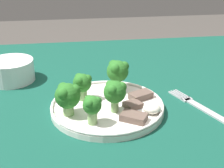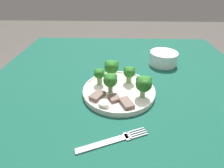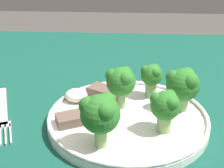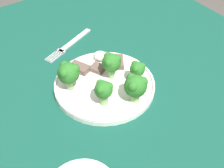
{
  "view_description": "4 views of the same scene",
  "coord_description": "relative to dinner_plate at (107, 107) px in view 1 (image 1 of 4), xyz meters",
  "views": [
    {
      "loc": [
        -0.05,
        -0.59,
        1.03
      ],
      "look_at": [
        0.04,
        -0.0,
        0.76
      ],
      "focal_mm": 50.0,
      "sensor_mm": 36.0,
      "label": 1
    },
    {
      "loc": [
        0.5,
        -0.02,
        1.04
      ],
      "look_at": [
        0.01,
        -0.04,
        0.73
      ],
      "focal_mm": 28.0,
      "sensor_mm": 36.0,
      "label": 2
    },
    {
      "loc": [
        0.03,
        0.39,
        0.95
      ],
      "look_at": [
        0.05,
        -0.04,
        0.75
      ],
      "focal_mm": 50.0,
      "sensor_mm": 36.0,
      "label": 3
    },
    {
      "loc": [
        -0.43,
        0.28,
        1.22
      ],
      "look_at": [
        0.0,
        -0.02,
        0.73
      ],
      "focal_mm": 50.0,
      "sensor_mm": 36.0,
      "label": 4
    }
  ],
  "objects": [
    {
      "name": "broccoli_floret_near_rim_left",
      "position": [
        -0.08,
        -0.03,
        0.05
      ],
      "size": [
        0.05,
        0.05,
        0.07
      ],
      "color": "#7FA866",
      "rests_on": "dinner_plate"
    },
    {
      "name": "sauce_dollop",
      "position": [
        0.08,
        -0.04,
        0.01
      ],
      "size": [
        0.04,
        0.03,
        0.02
      ],
      "color": "silver",
      "rests_on": "dinner_plate"
    },
    {
      "name": "dinner_plate",
      "position": [
        0.0,
        0.0,
        0.0
      ],
      "size": [
        0.24,
        0.24,
        0.02
      ],
      "color": "white",
      "rests_on": "table"
    },
    {
      "name": "fork",
      "position": [
        0.2,
        -0.02,
        -0.01
      ],
      "size": [
        0.09,
        0.17,
        0.0
      ],
      "color": "#B2B2B7",
      "rests_on": "table"
    },
    {
      "name": "cream_bowl",
      "position": [
        -0.22,
        0.19,
        0.02
      ],
      "size": [
        0.12,
        0.12,
        0.05
      ],
      "color": "white",
      "rests_on": "table"
    },
    {
      "name": "broccoli_floret_back_left",
      "position": [
        -0.05,
        0.04,
        0.04
      ],
      "size": [
        0.04,
        0.04,
        0.06
      ],
      "color": "#7FA866",
      "rests_on": "dinner_plate"
    },
    {
      "name": "broccoli_floret_center_back",
      "position": [
        -0.04,
        -0.07,
        0.04
      ],
      "size": [
        0.04,
        0.04,
        0.06
      ],
      "color": "#7FA866",
      "rests_on": "dinner_plate"
    },
    {
      "name": "meat_slice_rear_slice",
      "position": [
        0.08,
        0.02,
        0.01
      ],
      "size": [
        0.06,
        0.05,
        0.01
      ],
      "color": "brown",
      "rests_on": "dinner_plate"
    },
    {
      "name": "broccoli_floret_center_left",
      "position": [
        0.01,
        -0.03,
        0.05
      ],
      "size": [
        0.05,
        0.05,
        0.07
      ],
      "color": "#7FA866",
      "rests_on": "dinner_plate"
    },
    {
      "name": "broccoli_floret_front_left",
      "position": [
        0.03,
        0.07,
        0.05
      ],
      "size": [
        0.05,
        0.05,
        0.07
      ],
      "color": "#7FA866",
      "rests_on": "dinner_plate"
    },
    {
      "name": "table",
      "position": [
        -0.03,
        0.01,
        -0.1
      ],
      "size": [
        1.08,
        1.01,
        0.7
      ],
      "color": "#114738",
      "rests_on": "ground_plane"
    },
    {
      "name": "meat_slice_middle_slice",
      "position": [
        0.04,
        -0.07,
        0.01
      ],
      "size": [
        0.06,
        0.05,
        0.01
      ],
      "color": "brown",
      "rests_on": "dinner_plate"
    },
    {
      "name": "meat_slice_front_slice",
      "position": [
        0.05,
        -0.01,
        0.01
      ],
      "size": [
        0.04,
        0.04,
        0.01
      ],
      "color": "brown",
      "rests_on": "dinner_plate"
    }
  ]
}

